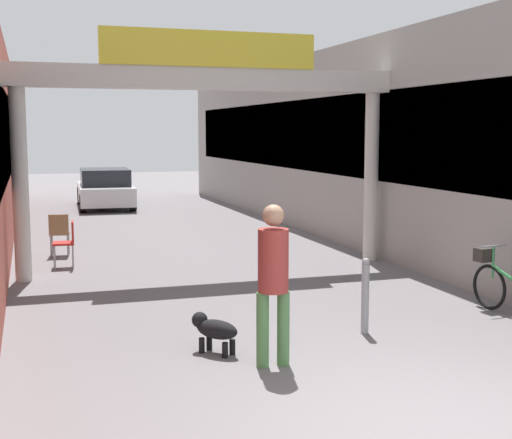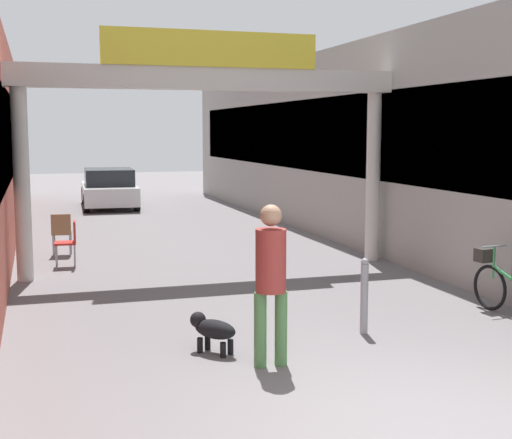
{
  "view_description": "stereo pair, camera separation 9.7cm",
  "coord_description": "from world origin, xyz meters",
  "px_view_note": "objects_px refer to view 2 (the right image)",
  "views": [
    {
      "loc": [
        -3.2,
        -5.23,
        2.62
      ],
      "look_at": [
        0.0,
        4.8,
        1.3
      ],
      "focal_mm": 50.0,
      "sensor_mm": 36.0,
      "label": 1
    },
    {
      "loc": [
        -3.11,
        -5.25,
        2.62
      ],
      "look_at": [
        0.0,
        4.8,
        1.3
      ],
      "focal_mm": 50.0,
      "sensor_mm": 36.0,
      "label": 2
    }
  ],
  "objects_px": {
    "bicycle_green_second": "(510,286)",
    "parked_car_white": "(109,189)",
    "cafe_chair_wood_farther": "(62,230)",
    "dog_on_leash": "(212,329)",
    "bollard_post_metal": "(364,295)",
    "cafe_chair_red_nearer": "(69,239)",
    "pedestrian_with_dog": "(271,274)"
  },
  "relations": [
    {
      "from": "bicycle_green_second",
      "to": "cafe_chair_wood_farther",
      "type": "distance_m",
      "value": 9.11
    },
    {
      "from": "bicycle_green_second",
      "to": "cafe_chair_red_nearer",
      "type": "relative_size",
      "value": 1.89
    },
    {
      "from": "dog_on_leash",
      "to": "bicycle_green_second",
      "type": "bearing_deg",
      "value": 4.91
    },
    {
      "from": "bollard_post_metal",
      "to": "parked_car_white",
      "type": "height_order",
      "value": "parked_car_white"
    },
    {
      "from": "pedestrian_with_dog",
      "to": "dog_on_leash",
      "type": "bearing_deg",
      "value": 127.96
    },
    {
      "from": "bollard_post_metal",
      "to": "dog_on_leash",
      "type": "bearing_deg",
      "value": -174.46
    },
    {
      "from": "bicycle_green_second",
      "to": "parked_car_white",
      "type": "height_order",
      "value": "parked_car_white"
    },
    {
      "from": "dog_on_leash",
      "to": "parked_car_white",
      "type": "xyz_separation_m",
      "value": [
        0.45,
        16.72,
        0.35
      ]
    },
    {
      "from": "dog_on_leash",
      "to": "cafe_chair_red_nearer",
      "type": "relative_size",
      "value": 0.7
    },
    {
      "from": "bicycle_green_second",
      "to": "cafe_chair_red_nearer",
      "type": "distance_m",
      "value": 8.07
    },
    {
      "from": "cafe_chair_wood_farther",
      "to": "parked_car_white",
      "type": "xyz_separation_m",
      "value": [
        1.9,
        9.36,
        0.1
      ]
    },
    {
      "from": "pedestrian_with_dog",
      "to": "dog_on_leash",
      "type": "height_order",
      "value": "pedestrian_with_dog"
    },
    {
      "from": "parked_car_white",
      "to": "bicycle_green_second",
      "type": "bearing_deg",
      "value": -76.36
    },
    {
      "from": "pedestrian_with_dog",
      "to": "cafe_chair_red_nearer",
      "type": "bearing_deg",
      "value": 105.58
    },
    {
      "from": "dog_on_leash",
      "to": "parked_car_white",
      "type": "bearing_deg",
      "value": 88.45
    },
    {
      "from": "cafe_chair_wood_farther",
      "to": "bicycle_green_second",
      "type": "bearing_deg",
      "value": -49.94
    },
    {
      "from": "cafe_chair_red_nearer",
      "to": "cafe_chair_wood_farther",
      "type": "xyz_separation_m",
      "value": [
        -0.1,
        1.33,
        0.0
      ]
    },
    {
      "from": "cafe_chair_wood_farther",
      "to": "parked_car_white",
      "type": "relative_size",
      "value": 0.22
    },
    {
      "from": "pedestrian_with_dog",
      "to": "bicycle_green_second",
      "type": "xyz_separation_m",
      "value": [
        3.9,
        1.04,
        -0.61
      ]
    },
    {
      "from": "cafe_chair_red_nearer",
      "to": "parked_car_white",
      "type": "height_order",
      "value": "parked_car_white"
    },
    {
      "from": "dog_on_leash",
      "to": "bicycle_green_second",
      "type": "distance_m",
      "value": 4.43
    },
    {
      "from": "bicycle_green_second",
      "to": "dog_on_leash",
      "type": "bearing_deg",
      "value": -175.09
    },
    {
      "from": "bicycle_green_second",
      "to": "cafe_chair_wood_farther",
      "type": "xyz_separation_m",
      "value": [
        -5.87,
        6.97,
        0.1
      ]
    },
    {
      "from": "bollard_post_metal",
      "to": "parked_car_white",
      "type": "bearing_deg",
      "value": 95.6
    },
    {
      "from": "bollard_post_metal",
      "to": "cafe_chair_wood_farther",
      "type": "distance_m",
      "value": 7.97
    },
    {
      "from": "cafe_chair_red_nearer",
      "to": "parked_car_white",
      "type": "relative_size",
      "value": 0.22
    },
    {
      "from": "cafe_chair_wood_farther",
      "to": "parked_car_white",
      "type": "bearing_deg",
      "value": 78.52
    },
    {
      "from": "pedestrian_with_dog",
      "to": "bicycle_green_second",
      "type": "height_order",
      "value": "pedestrian_with_dog"
    },
    {
      "from": "bollard_post_metal",
      "to": "cafe_chair_wood_farther",
      "type": "xyz_separation_m",
      "value": [
        -3.52,
        7.15,
        0.04
      ]
    },
    {
      "from": "bicycle_green_second",
      "to": "pedestrian_with_dog",
      "type": "bearing_deg",
      "value": -165.09
    },
    {
      "from": "pedestrian_with_dog",
      "to": "bollard_post_metal",
      "type": "height_order",
      "value": "pedestrian_with_dog"
    },
    {
      "from": "dog_on_leash",
      "to": "bollard_post_metal",
      "type": "xyz_separation_m",
      "value": [
        2.07,
        0.2,
        0.22
      ]
    }
  ]
}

